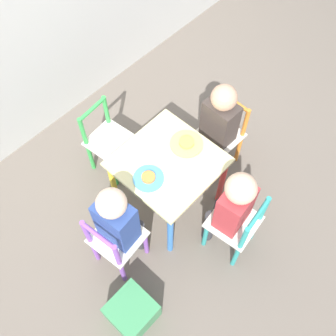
# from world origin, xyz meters

# --- Properties ---
(ground_plane) EXTENTS (6.00, 6.00, 0.00)m
(ground_plane) POSITION_xyz_m (0.00, 0.00, 0.00)
(ground_plane) COLOR #6B6056
(kids_table) EXTENTS (0.54, 0.54, 0.49)m
(kids_table) POSITION_xyz_m (0.00, 0.00, 0.41)
(kids_table) COLOR beige
(kids_table) RESTS_ON ground_plane
(chair_orange) EXTENTS (0.27, 0.27, 0.54)m
(chair_orange) POSITION_xyz_m (0.49, -0.02, 0.27)
(chair_orange) COLOR silver
(chair_orange) RESTS_ON ground_plane
(chair_purple) EXTENTS (0.28, 0.28, 0.54)m
(chair_purple) POSITION_xyz_m (-0.48, -0.05, 0.27)
(chair_purple) COLOR silver
(chair_purple) RESTS_ON ground_plane
(chair_teal) EXTENTS (0.29, 0.29, 0.54)m
(chair_teal) POSITION_xyz_m (0.05, -0.48, 0.27)
(chair_teal) COLOR silver
(chair_teal) RESTS_ON ground_plane
(chair_green) EXTENTS (0.28, 0.28, 0.54)m
(chair_green) POSITION_xyz_m (-0.05, 0.48, 0.27)
(chair_green) COLOR silver
(chair_green) RESTS_ON ground_plane
(child_right) EXTENTS (0.21, 0.21, 0.74)m
(child_right) POSITION_xyz_m (0.42, -0.02, 0.44)
(child_right) COLOR #7A6B5B
(child_right) RESTS_ON ground_plane
(child_left) EXTENTS (0.22, 0.21, 0.76)m
(child_left) POSITION_xyz_m (-0.42, -0.04, 0.45)
(child_left) COLOR #38383D
(child_left) RESTS_ON ground_plane
(child_front) EXTENTS (0.21, 0.22, 0.74)m
(child_front) POSITION_xyz_m (0.04, -0.42, 0.45)
(child_front) COLOR #38383D
(child_front) RESTS_ON ground_plane
(plate_right) EXTENTS (0.19, 0.19, 0.03)m
(plate_right) POSITION_xyz_m (0.16, 0.00, 0.50)
(plate_right) COLOR #EADB66
(plate_right) RESTS_ON kids_table
(plate_left) EXTENTS (0.17, 0.17, 0.03)m
(plate_left) POSITION_xyz_m (-0.16, 0.00, 0.50)
(plate_left) COLOR #4C9EE0
(plate_left) RESTS_ON kids_table
(storage_bin) EXTENTS (0.23, 0.23, 0.18)m
(storage_bin) POSITION_xyz_m (-0.67, -0.35, 0.09)
(storage_bin) COLOR #3D8E56
(storage_bin) RESTS_ON ground_plane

